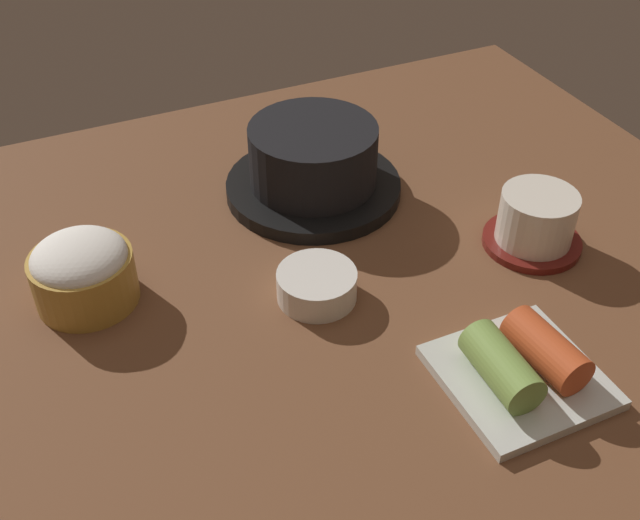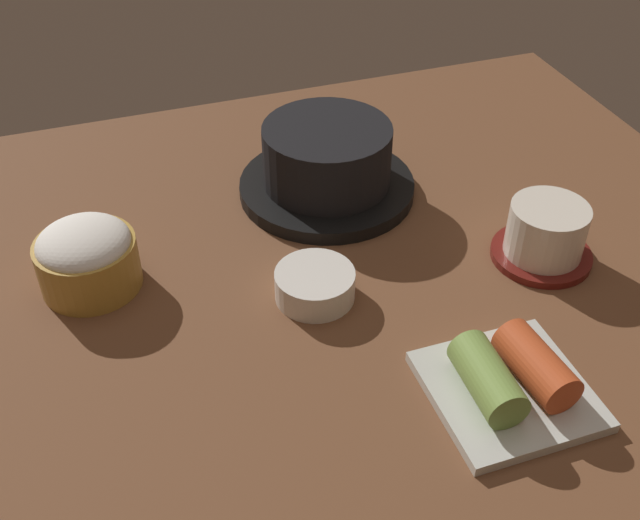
# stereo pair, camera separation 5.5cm
# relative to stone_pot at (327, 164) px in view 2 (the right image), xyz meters

# --- Properties ---
(dining_table) EXTENTS (1.00, 0.76, 0.02)m
(dining_table) POSITION_rel_stone_pot_xyz_m (-0.08, -0.13, -0.05)
(dining_table) COLOR brown
(dining_table) RESTS_ON ground
(stone_pot) EXTENTS (0.20, 0.20, 0.08)m
(stone_pot) POSITION_rel_stone_pot_xyz_m (0.00, 0.00, 0.00)
(stone_pot) COLOR black
(stone_pot) RESTS_ON dining_table
(rice_bowl) EXTENTS (0.10, 0.10, 0.07)m
(rice_bowl) POSITION_rel_stone_pot_xyz_m (-0.27, -0.08, -0.00)
(rice_bowl) COLOR #B78C38
(rice_bowl) RESTS_ON dining_table
(tea_cup_with_saucer) EXTENTS (0.10, 0.10, 0.06)m
(tea_cup_with_saucer) POSITION_rel_stone_pot_xyz_m (0.17, -0.18, -0.01)
(tea_cup_with_saucer) COLOR maroon
(tea_cup_with_saucer) RESTS_ON dining_table
(banchan_cup_center) EXTENTS (0.08, 0.08, 0.03)m
(banchan_cup_center) POSITION_rel_stone_pot_xyz_m (-0.07, -0.16, -0.02)
(banchan_cup_center) COLOR white
(banchan_cup_center) RESTS_ON dining_table
(kimchi_plate) EXTENTS (0.13, 0.13, 0.05)m
(kimchi_plate) POSITION_rel_stone_pot_xyz_m (0.04, -0.33, -0.02)
(kimchi_plate) COLOR silver
(kimchi_plate) RESTS_ON dining_table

